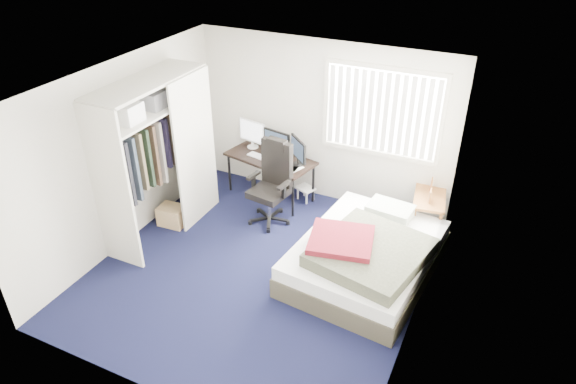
% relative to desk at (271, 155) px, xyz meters
% --- Properties ---
extents(ground, '(4.20, 4.20, 0.00)m').
position_rel_desk_xyz_m(ground, '(0.70, -1.75, -0.73)').
color(ground, black).
rests_on(ground, ground).
extents(room_shell, '(4.20, 4.20, 4.20)m').
position_rel_desk_xyz_m(room_shell, '(0.70, -1.75, 0.78)').
color(room_shell, silver).
rests_on(room_shell, ground).
extents(window_assembly, '(1.72, 0.09, 1.32)m').
position_rel_desk_xyz_m(window_assembly, '(1.60, 0.29, 0.87)').
color(window_assembly, white).
rests_on(window_assembly, ground).
extents(closet, '(0.64, 1.84, 2.22)m').
position_rel_desk_xyz_m(closet, '(-0.97, -1.49, 0.62)').
color(closet, beige).
rests_on(closet, ground).
extents(desk, '(1.50, 0.93, 1.15)m').
position_rel_desk_xyz_m(desk, '(0.00, 0.00, 0.00)').
color(desk, black).
rests_on(desk, ground).
extents(office_chair, '(0.67, 0.67, 1.26)m').
position_rel_desk_xyz_m(office_chair, '(0.31, -0.61, -0.25)').
color(office_chair, black).
rests_on(office_chair, ground).
extents(footstool, '(0.34, 0.31, 0.22)m').
position_rel_desk_xyz_m(footstool, '(0.55, 0.10, -0.56)').
color(footstool, white).
rests_on(footstool, ground).
extents(nightstand, '(0.55, 0.91, 0.77)m').
position_rel_desk_xyz_m(nightstand, '(2.45, 0.09, -0.21)').
color(nightstand, brown).
rests_on(nightstand, ground).
extents(bed, '(1.78, 2.25, 0.69)m').
position_rel_desk_xyz_m(bed, '(1.96, -1.24, -0.44)').
color(bed, '#3B372B').
rests_on(bed, ground).
extents(pine_box, '(0.40, 0.31, 0.29)m').
position_rel_desk_xyz_m(pine_box, '(-0.95, -1.36, -0.58)').
color(pine_box, tan).
rests_on(pine_box, ground).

